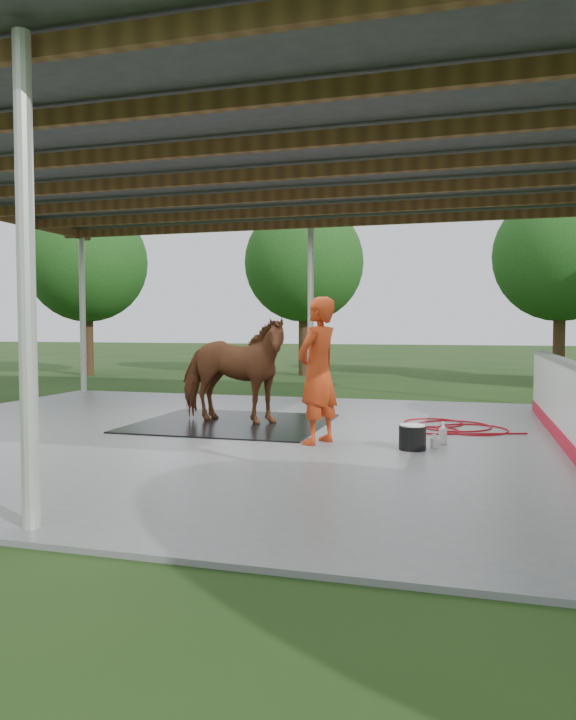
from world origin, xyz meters
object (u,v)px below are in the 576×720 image
(horse, at_px, (232,370))
(handler, at_px, (318,371))
(dasher_board, at_px, (569,407))
(wash_bucket, at_px, (412,437))

(horse, xyz_separation_m, handler, (1.75, -1.35, 0.12))
(handler, bearing_deg, dasher_board, 121.83)
(handler, bearing_deg, horse, -104.78)
(dasher_board, distance_m, wash_bucket, 2.08)
(horse, bearing_deg, wash_bucket, -109.94)
(horse, xyz_separation_m, wash_bucket, (3.03, -1.44, -0.71))
(dasher_board, xyz_separation_m, horse, (-4.99, 0.84, 0.34))
(wash_bucket, bearing_deg, handler, 175.93)
(handler, distance_m, wash_bucket, 1.53)
(handler, xyz_separation_m, wash_bucket, (1.28, -0.09, -0.83))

